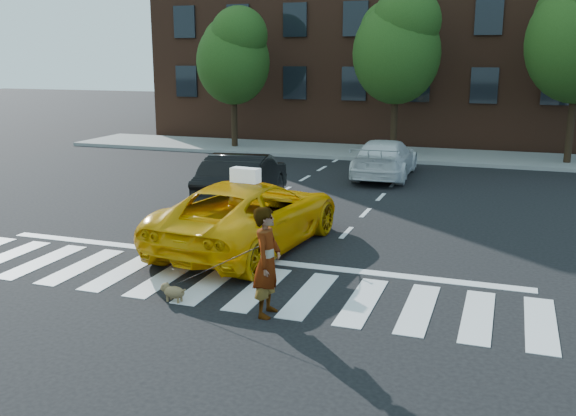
{
  "coord_description": "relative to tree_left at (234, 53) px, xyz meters",
  "views": [
    {
      "loc": [
        5.29,
        -10.65,
        4.31
      ],
      "look_at": [
        0.86,
        2.08,
        1.1
      ],
      "focal_mm": 40.0,
      "sensor_mm": 36.0,
      "label": 1
    }
  ],
  "objects": [
    {
      "name": "building",
      "position": [
        6.97,
        8.0,
        1.56
      ],
      "size": [
        26.0,
        10.0,
        12.0
      ],
      "primitive_type": "cube",
      "color": "#4F2B1C",
      "rests_on": "ground"
    },
    {
      "name": "taxi",
      "position": [
        6.75,
        -14.5,
        -3.66
      ],
      "size": [
        3.18,
        5.86,
        1.56
      ],
      "primitive_type": "imported",
      "rotation": [
        0.0,
        0.0,
        3.03
      ],
      "color": "#E09C04",
      "rests_on": "ground"
    },
    {
      "name": "woman",
      "position": [
        8.57,
        -18.1,
        -3.5
      ],
      "size": [
        0.48,
        0.71,
        1.89
      ],
      "primitive_type": "imported",
      "rotation": [
        0.0,
        0.0,
        1.62
      ],
      "color": "#999999",
      "rests_on": "ground"
    },
    {
      "name": "sidewalk_far",
      "position": [
        6.97,
        0.5,
        -4.37
      ],
      "size": [
        30.0,
        4.0,
        0.15
      ],
      "primitive_type": "cube",
      "color": "slate",
      "rests_on": "ground"
    },
    {
      "name": "dog",
      "position": [
        6.73,
        -18.09,
        -4.25
      ],
      "size": [
        0.57,
        0.27,
        0.32
      ],
      "rotation": [
        0.0,
        0.0,
        -0.15
      ],
      "color": "#987D4D",
      "rests_on": "ground"
    },
    {
      "name": "white_suv",
      "position": [
        8.02,
        -4.79,
        -3.75
      ],
      "size": [
        2.05,
        4.79,
        1.38
      ],
      "primitive_type": "imported",
      "rotation": [
        0.0,
        0.0,
        3.17
      ],
      "color": "silver",
      "rests_on": "ground"
    },
    {
      "name": "taxi_sign",
      "position": [
        6.75,
        -14.7,
        -2.72
      ],
      "size": [
        0.68,
        0.35,
        0.32
      ],
      "primitive_type": "cube",
      "rotation": [
        0.0,
        0.0,
        3.03
      ],
      "color": "white",
      "rests_on": "taxi"
    },
    {
      "name": "crosswalk",
      "position": [
        6.97,
        -17.0,
        -4.43
      ],
      "size": [
        13.0,
        2.4,
        0.01
      ],
      "primitive_type": "cube",
      "color": "silver",
      "rests_on": "ground"
    },
    {
      "name": "black_sedan",
      "position": [
        4.97,
        -10.69,
        -3.65
      ],
      "size": [
        2.31,
        4.96,
        1.57
      ],
      "primitive_type": "imported",
      "rotation": [
        0.0,
        0.0,
        3.28
      ],
      "color": "black",
      "rests_on": "ground"
    },
    {
      "name": "stop_line",
      "position": [
        6.97,
        -15.4,
        -4.43
      ],
      "size": [
        12.0,
        0.3,
        0.01
      ],
      "primitive_type": "cube",
      "color": "silver",
      "rests_on": "ground"
    },
    {
      "name": "tree_mid",
      "position": [
        7.5,
        -0.0,
        0.41
      ],
      "size": [
        3.69,
        3.69,
        7.1
      ],
      "color": "black",
      "rests_on": "ground"
    },
    {
      "name": "tree_left",
      "position": [
        0.0,
        0.0,
        0.0
      ],
      "size": [
        3.39,
        3.38,
        6.5
      ],
      "color": "black",
      "rests_on": "ground"
    },
    {
      "name": "ground",
      "position": [
        6.97,
        -17.0,
        -4.44
      ],
      "size": [
        120.0,
        120.0,
        0.0
      ],
      "primitive_type": "plane",
      "color": "black",
      "rests_on": "ground"
    }
  ]
}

